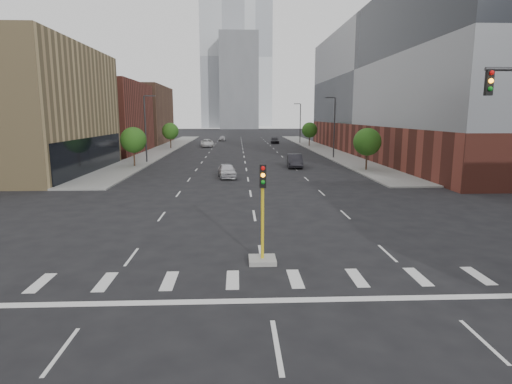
{
  "coord_description": "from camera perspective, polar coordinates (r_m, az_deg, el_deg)",
  "views": [
    {
      "loc": [
        -1.08,
        -9.12,
        6.45
      ],
      "look_at": [
        -0.12,
        12.78,
        2.5
      ],
      "focal_mm": 30.0,
      "sensor_mm": 36.0,
      "label": 1
    }
  ],
  "objects": [
    {
      "name": "car_deep_right",
      "position": [
        99.15,
        2.53,
        6.87
      ],
      "size": [
        2.23,
        4.82,
        1.36
      ],
      "primitive_type": "imported",
      "rotation": [
        0.0,
        0.0,
        -0.07
      ],
      "color": "black",
      "rests_on": "ground"
    },
    {
      "name": "car_mid_right",
      "position": [
        53.64,
        5.19,
        4.16
      ],
      "size": [
        2.06,
        5.14,
        1.66
      ],
      "primitive_type": "imported",
      "rotation": [
        0.0,
        0.0,
        -0.06
      ],
      "color": "black",
      "rests_on": "ground"
    },
    {
      "name": "sidewalk_right_far",
      "position": [
        84.9,
        8.45,
        5.8
      ],
      "size": [
        5.0,
        92.0,
        0.15
      ],
      "primitive_type": "cube",
      "color": "gray",
      "rests_on": "ground"
    },
    {
      "name": "tower_left",
      "position": [
        231.0,
        -4.42,
        17.29
      ],
      "size": [
        22.0,
        22.0,
        70.0
      ],
      "primitive_type": "cube",
      "color": "#B2B7BC",
      "rests_on": "ground"
    },
    {
      "name": "tree_right_near",
      "position": [
        51.47,
        14.62,
        6.48
      ],
      "size": [
        3.2,
        3.2,
        4.85
      ],
      "color": "#382619",
      "rests_on": "ground"
    },
    {
      "name": "car_distant",
      "position": [
        109.47,
        -4.51,
        7.16
      ],
      "size": [
        1.86,
        4.02,
        1.33
      ],
      "primitive_type": "imported",
      "rotation": [
        0.0,
        0.0,
        -0.07
      ],
      "color": "#A6A5AA",
      "rests_on": "ground"
    },
    {
      "name": "building_left_far_a",
      "position": [
        79.63,
        -22.19,
        9.15
      ],
      "size": [
        20.0,
        22.0,
        12.0
      ],
      "primitive_type": "cube",
      "color": "brown",
      "rests_on": "ground"
    },
    {
      "name": "car_near_left",
      "position": [
        44.65,
        -3.89,
        2.84
      ],
      "size": [
        2.2,
        4.51,
        1.48
      ],
      "primitive_type": "imported",
      "rotation": [
        0.0,
        0.0,
        0.11
      ],
      "color": "silver",
      "rests_on": "ground"
    },
    {
      "name": "tower_mid",
      "position": [
        209.7,
        -2.29,
        14.46
      ],
      "size": [
        18.0,
        18.0,
        44.0
      ],
      "primitive_type": "cube",
      "color": "slate",
      "rests_on": "ground"
    },
    {
      "name": "tree_right_far",
      "position": [
        90.44,
        7.15,
        8.2
      ],
      "size": [
        3.2,
        3.2,
        4.85
      ],
      "color": "#382619",
      "rests_on": "ground"
    },
    {
      "name": "streetlight_right_a",
      "position": [
        65.75,
        10.33,
        8.8
      ],
      "size": [
        1.6,
        0.22,
        9.07
      ],
      "color": "#2D2D30",
      "rests_on": "ground"
    },
    {
      "name": "tower_right",
      "position": [
        271.43,
        -0.17,
        17.32
      ],
      "size": [
        20.0,
        20.0,
        80.0
      ],
      "primitive_type": "cube",
      "color": "#B2B7BC",
      "rests_on": "ground"
    },
    {
      "name": "tree_left_near",
      "position": [
        55.72,
        -16.03,
        6.68
      ],
      "size": [
        3.2,
        3.2,
        4.85
      ],
      "color": "#382619",
      "rests_on": "ground"
    },
    {
      "name": "building_right_main",
      "position": [
        75.72,
        21.89,
        12.94
      ],
      "size": [
        24.0,
        70.0,
        22.0
      ],
      "color": "brown",
      "rests_on": "ground"
    },
    {
      "name": "sidewalk_left_far",
      "position": [
        84.52,
        -12.05,
        5.67
      ],
      "size": [
        5.0,
        92.0,
        0.15
      ],
      "primitive_type": "cube",
      "color": "gray",
      "rests_on": "ground"
    },
    {
      "name": "streetlight_right_b",
      "position": [
        100.18,
        5.87,
        9.34
      ],
      "size": [
        1.6,
        0.22,
        9.07
      ],
      "color": "#2D2D30",
      "rests_on": "ground"
    },
    {
      "name": "streetlight_left",
      "position": [
        60.41,
        -14.46,
        8.53
      ],
      "size": [
        1.6,
        0.22,
        9.07
      ],
      "color": "#2D2D30",
      "rests_on": "ground"
    },
    {
      "name": "building_left_far_b",
      "position": [
        104.51,
        -17.42,
        9.78
      ],
      "size": [
        20.0,
        24.0,
        13.0
      ],
      "primitive_type": "cube",
      "color": "brown",
      "rests_on": "ground"
    },
    {
      "name": "car_far_left",
      "position": [
        89.36,
        -6.54,
        6.51
      ],
      "size": [
        3.06,
        5.77,
        1.54
      ],
      "primitive_type": "imported",
      "rotation": [
        0.0,
        0.0,
        0.09
      ],
      "color": "silver",
      "rests_on": "ground"
    },
    {
      "name": "tree_left_far",
      "position": [
        85.16,
        -11.36,
        7.96
      ],
      "size": [
        3.2,
        3.2,
        4.85
      ],
      "color": "#382619",
      "rests_on": "ground"
    },
    {
      "name": "median_traffic_signal",
      "position": [
        18.93,
        0.87,
        -6.61
      ],
      "size": [
        1.2,
        1.2,
        4.4
      ],
      "color": "#999993",
      "rests_on": "ground"
    }
  ]
}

